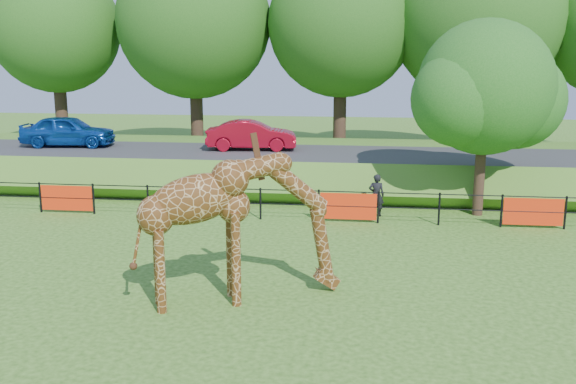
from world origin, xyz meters
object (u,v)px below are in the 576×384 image
car_blue (68,131)px  car_red (252,135)px  visitor (376,195)px  tree_east (488,93)px  giraffe (239,228)px

car_blue → car_red: bearing=-95.3°
visitor → tree_east: 5.13m
giraffe → car_red: size_ratio=1.22×
car_red → visitor: car_red is taller
car_blue → tree_east: 18.43m
tree_east → visitor: bearing=-170.0°
car_blue → tree_east: size_ratio=0.62×
car_red → visitor: size_ratio=2.64×
car_blue → car_red: size_ratio=1.06×
car_red → tree_east: size_ratio=0.58×
giraffe → visitor: giraffe is taller
car_blue → giraffe: bearing=-147.6°
giraffe → visitor: 8.94m
car_red → tree_east: 10.61m
car_blue → visitor: bearing=-117.3°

